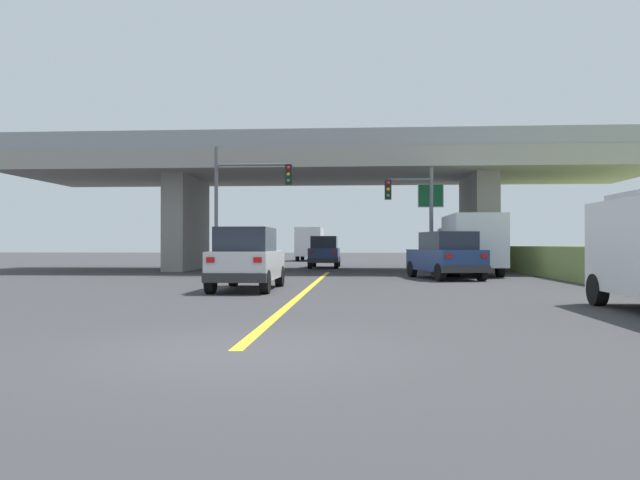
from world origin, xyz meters
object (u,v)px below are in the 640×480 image
suv_lead (247,259)px  sedan_oncoming (325,252)px  traffic_signal_farside (241,195)px  suv_crossing (446,255)px  highway_sign (431,206)px  semi_truck_distant (310,243)px  traffic_signal_nearside (415,207)px  box_truck (470,243)px

suv_lead → sedan_oncoming: same height
sedan_oncoming → traffic_signal_farside: 11.40m
suv_crossing → highway_sign: size_ratio=1.00×
sedan_oncoming → highway_sign: size_ratio=0.93×
suv_crossing → highway_sign: highway_sign is taller
traffic_signal_farside → highway_sign: 10.60m
highway_sign → semi_truck_distant: 24.76m
suv_crossing → traffic_signal_farside: (-9.36, 2.34, 2.86)m
traffic_signal_nearside → semi_truck_distant: traffic_signal_nearside is taller
highway_sign → sedan_oncoming: bearing=136.3°
suv_lead → sedan_oncoming: (1.38, 19.73, 0.00)m
sedan_oncoming → box_truck: bearing=-50.0°
traffic_signal_farside → highway_sign: size_ratio=1.25×
box_truck → traffic_signal_farside: size_ratio=1.12×
suv_crossing → highway_sign: 7.46m
sedan_oncoming → highway_sign: (6.12, -5.84, 2.58)m
suv_lead → box_truck: box_truck is taller
suv_lead → suv_crossing: size_ratio=0.91×
suv_lead → traffic_signal_farside: bearing=102.4°
suv_lead → highway_sign: (7.49, 13.89, 2.58)m
box_truck → sedan_oncoming: bearing=130.0°
box_truck → sedan_oncoming: 11.90m
suv_crossing → traffic_signal_farside: traffic_signal_farside is taller
suv_lead → semi_truck_distant: (-0.96, 37.08, 0.59)m
suv_lead → traffic_signal_nearside: traffic_signal_nearside is taller
semi_truck_distant → traffic_signal_nearside: bearing=-74.9°
sedan_oncoming → traffic_signal_nearside: (4.95, -9.58, 2.29)m
box_truck → highway_sign: 4.15m
box_truck → semi_truck_distant: (-9.98, 26.45, 0.06)m
box_truck → sedan_oncoming: box_truck is taller
traffic_signal_farside → highway_sign: bearing=26.1°
sedan_oncoming → suv_crossing: bearing=-65.1°
semi_truck_distant → sedan_oncoming: bearing=-82.3°
traffic_signal_farside → semi_truck_distant: 27.96m
traffic_signal_nearside → traffic_signal_farside: traffic_signal_farside is taller
box_truck → suv_crossing: bearing=-114.3°
suv_crossing → box_truck: box_truck is taller
sedan_oncoming → traffic_signal_farside: bearing=-108.0°
suv_crossing → traffic_signal_farside: size_ratio=0.80×
traffic_signal_farside → semi_truck_distant: traffic_signal_farside is taller
box_truck → traffic_signal_farside: 11.38m
suv_lead → semi_truck_distant: 37.10m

